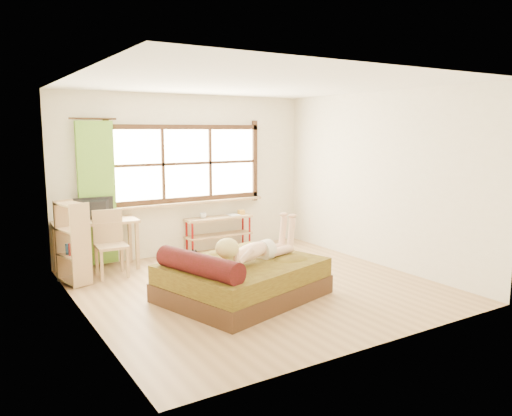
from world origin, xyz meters
TOP-DOWN VIEW (x-y plane):
  - floor at (0.00, 0.00)m, footprint 4.50×4.50m
  - ceiling at (0.00, 0.00)m, footprint 4.50×4.50m
  - wall_back at (0.00, 2.25)m, footprint 4.50×0.00m
  - wall_front at (0.00, -2.25)m, footprint 4.50×0.00m
  - wall_left at (-2.25, 0.00)m, footprint 0.00×4.50m
  - wall_right at (2.25, 0.00)m, footprint 0.00×4.50m
  - window at (0.00, 2.22)m, footprint 2.80×0.16m
  - curtain at (-1.55, 2.13)m, footprint 0.55×0.10m
  - bed at (-0.43, -0.31)m, footprint 2.21×1.95m
  - woman at (-0.24, -0.35)m, footprint 1.36×0.72m
  - kitten at (-1.11, -0.20)m, footprint 0.30×0.19m
  - desk at (-1.64, 1.95)m, footprint 1.25×0.63m
  - monitor at (-1.64, 2.00)m, footprint 0.60×0.11m
  - chair at (-1.53, 1.59)m, footprint 0.45×0.45m
  - pipe_shelf at (0.52, 2.07)m, footprint 1.22×0.31m
  - cup at (0.21, 2.07)m, footprint 0.12×0.12m
  - book at (0.71, 2.07)m, footprint 0.18×0.25m
  - bookshelf at (-2.08, 1.42)m, footprint 0.40×0.55m

SIDE VIEW (x-z plane):
  - floor at x=0.00m, z-range 0.00..0.00m
  - bed at x=-0.43m, z-range -0.10..0.61m
  - pipe_shelf at x=0.52m, z-range 0.10..0.79m
  - chair at x=-1.53m, z-range 0.05..1.01m
  - kitten at x=-1.11m, z-range 0.47..0.69m
  - bookshelf at x=-2.08m, z-range 0.01..1.15m
  - book at x=0.71m, z-range 0.61..0.63m
  - cup at x=0.21m, z-range 0.61..0.70m
  - desk at x=-1.64m, z-range 0.28..1.05m
  - woman at x=-0.24m, z-range 0.47..1.03m
  - monitor at x=-1.64m, z-range 0.76..1.11m
  - curtain at x=-1.55m, z-range 0.05..2.25m
  - wall_back at x=0.00m, z-range -0.90..3.60m
  - wall_front at x=0.00m, z-range -0.90..3.60m
  - wall_left at x=-2.25m, z-range -0.90..3.60m
  - wall_right at x=2.25m, z-range -0.90..3.60m
  - window at x=0.00m, z-range 0.78..2.24m
  - ceiling at x=0.00m, z-range 2.70..2.70m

